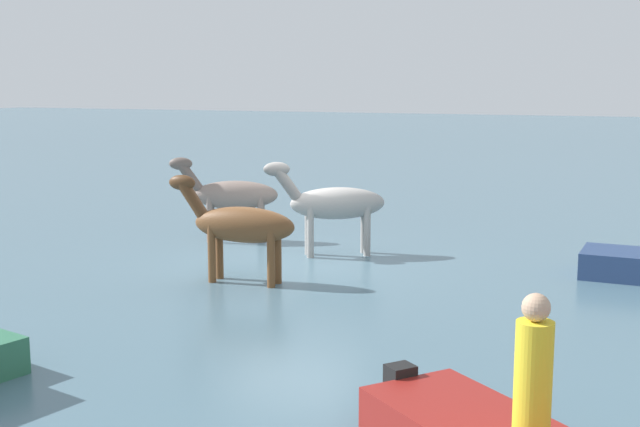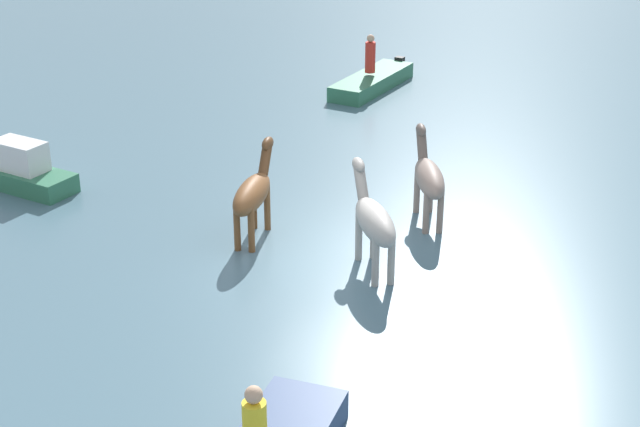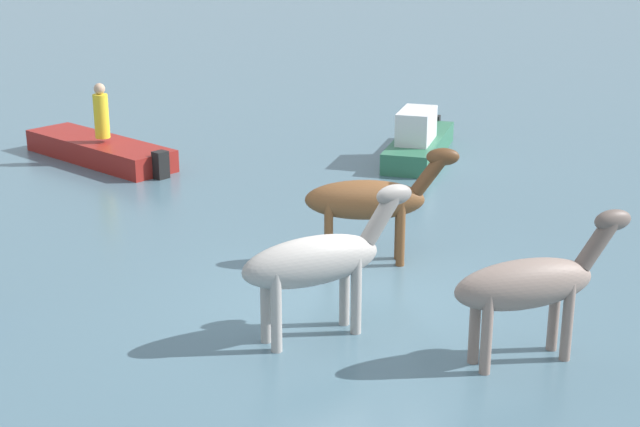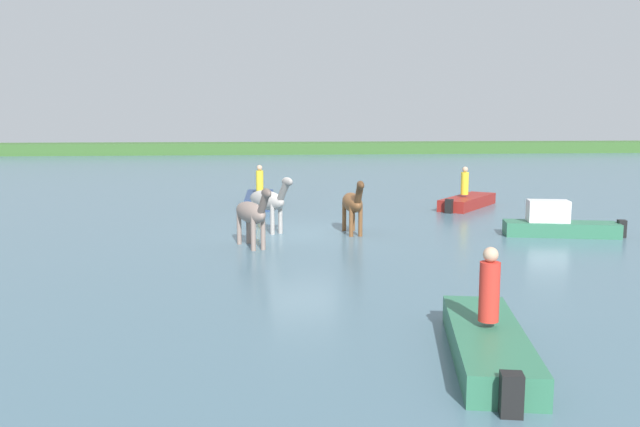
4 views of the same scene
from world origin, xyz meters
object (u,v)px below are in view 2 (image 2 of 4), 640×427
Objects in this scene: horse_chestnut_trailing at (253,193)px; boat_motor_center at (12,173)px; horse_lead at (374,220)px; person_spotter_bow at (370,55)px; horse_mid_herd at (429,177)px; boat_skiff_near at (372,84)px.

horse_chestnut_trailing is 6.69m from boat_motor_center.
horse_lead is 12.30m from person_spotter_bow.
person_spotter_bow is (3.72, -9.27, 0.10)m from horse_mid_herd.
person_spotter_bow is at bearing -16.16° from horse_lead.
boat_motor_center is (9.31, -1.71, -0.76)m from horse_lead.
boat_skiff_near is 12.04m from boat_motor_center.
horse_lead reaches higher than horse_mid_herd.
horse_mid_herd is 1.96× the size of person_spotter_bow.
horse_lead is at bearing 146.06° from horse_mid_herd.
person_spotter_bow is (0.43, -11.23, 0.09)m from horse_chestnut_trailing.
boat_skiff_near is at bearing -16.55° from horse_lead.
horse_mid_herd is 0.61× the size of boat_motor_center.
horse_lead is 2.67m from horse_mid_herd.
horse_chestnut_trailing is 11.24m from person_spotter_bow.
boat_skiff_near is at bearing -107.69° from person_spotter_bow.
boat_skiff_near is (3.67, -9.42, -0.86)m from horse_mid_herd.
horse_mid_herd is (-0.54, -2.61, -0.04)m from horse_lead.
horse_mid_herd is at bearing -62.69° from horse_chestnut_trailing.
horse_chestnut_trailing reaches higher than person_spotter_bow.
person_spotter_bow is (0.05, 0.15, 0.96)m from boat_skiff_near.
boat_motor_center is at bearing 58.93° from person_spotter_bow.
horse_chestnut_trailing is 1.02× the size of horse_mid_herd.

